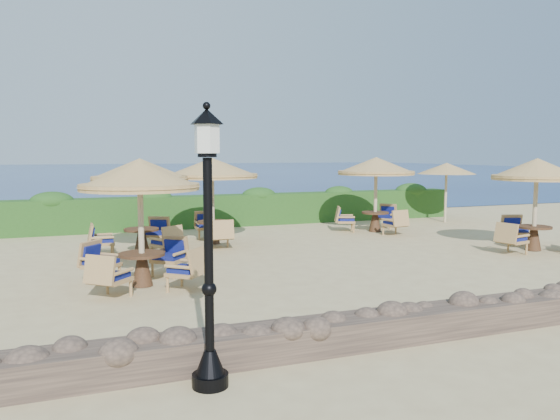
% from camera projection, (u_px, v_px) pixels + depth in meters
% --- Properties ---
extents(ground, '(120.00, 120.00, 0.00)m').
position_uv_depth(ground, '(327.00, 258.00, 14.59)').
color(ground, tan).
rests_on(ground, ground).
extents(sea, '(160.00, 160.00, 0.00)m').
position_uv_depth(sea, '(120.00, 172.00, 79.72)').
color(sea, navy).
rests_on(sea, ground).
extents(hedge, '(18.00, 0.90, 1.20)m').
position_uv_depth(hedge, '(247.00, 210.00, 21.23)').
color(hedge, '#1B4315').
rests_on(hedge, ground).
extents(stone_wall, '(15.00, 0.65, 0.44)m').
position_uv_depth(stone_wall, '(493.00, 314.00, 8.80)').
color(stone_wall, brown).
rests_on(stone_wall, ground).
extents(lamp_post, '(0.44, 0.44, 3.31)m').
position_uv_depth(lamp_post, '(209.00, 260.00, 6.41)').
color(lamp_post, black).
rests_on(lamp_post, ground).
extents(extra_parasol, '(2.30, 2.30, 2.41)m').
position_uv_depth(extra_parasol, '(447.00, 169.00, 21.94)').
color(extra_parasol, '#C7B38C').
rests_on(extra_parasol, ground).
extents(cafe_set_0, '(2.57, 2.57, 2.65)m').
position_uv_depth(cafe_set_0, '(140.00, 204.00, 11.35)').
color(cafe_set_0, '#C7B38C').
rests_on(cafe_set_0, ground).
extents(cafe_set_1, '(2.68, 2.70, 2.65)m').
position_uv_depth(cafe_set_1, '(536.00, 187.00, 15.54)').
color(cafe_set_1, '#C7B38C').
rests_on(cafe_set_1, ground).
extents(cafe_set_2, '(2.73, 2.77, 2.65)m').
position_uv_depth(cafe_set_2, '(140.00, 187.00, 15.05)').
color(cafe_set_2, '#C7B38C').
rests_on(cafe_set_2, ground).
extents(cafe_set_3, '(2.83, 2.83, 2.65)m').
position_uv_depth(cafe_set_3, '(212.00, 179.00, 16.69)').
color(cafe_set_3, '#C7B38C').
rests_on(cafe_set_3, ground).
extents(cafe_set_4, '(2.80, 2.80, 2.65)m').
position_uv_depth(cafe_set_4, '(376.00, 179.00, 19.30)').
color(cafe_set_4, '#C7B38C').
rests_on(cafe_set_4, ground).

